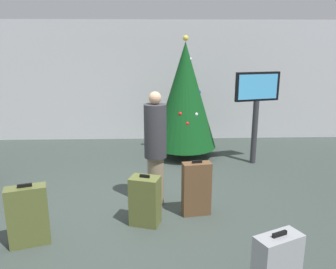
% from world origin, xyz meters
% --- Properties ---
extents(ground_plane, '(16.00, 16.00, 0.00)m').
position_xyz_m(ground_plane, '(0.00, 0.00, 0.00)').
color(ground_plane, '#38423D').
extents(back_wall, '(16.00, 0.20, 3.02)m').
position_xyz_m(back_wall, '(0.00, 4.04, 1.51)').
color(back_wall, silver).
rests_on(back_wall, ground_plane).
extents(holiday_tree, '(1.38, 1.38, 2.62)m').
position_xyz_m(holiday_tree, '(0.99, 2.44, 1.37)').
color(holiday_tree, '#4C3319').
rests_on(holiday_tree, ground_plane).
extents(flight_info_kiosk, '(0.94, 0.32, 1.91)m').
position_xyz_m(flight_info_kiosk, '(2.41, 1.96, 1.35)').
color(flight_info_kiosk, '#333338').
rests_on(flight_info_kiosk, ground_plane).
extents(traveller_0, '(0.41, 0.41, 1.77)m').
position_xyz_m(traveller_0, '(0.36, 0.12, 0.94)').
color(traveller_0, gray).
rests_on(traveller_0, ground_plane).
extents(suitcase_0, '(0.46, 0.37, 0.73)m').
position_xyz_m(suitcase_0, '(0.21, -0.53, 0.35)').
color(suitcase_0, '#59602D').
rests_on(suitcase_0, ground_plane).
extents(suitcase_1, '(0.52, 0.35, 0.81)m').
position_xyz_m(suitcase_1, '(-1.22, -0.99, 0.39)').
color(suitcase_1, '#59602D').
rests_on(suitcase_1, ground_plane).
extents(suitcase_2, '(0.51, 0.39, 0.75)m').
position_xyz_m(suitcase_2, '(1.52, -2.06, 0.35)').
color(suitcase_2, '#9EA0A5').
rests_on(suitcase_2, ground_plane).
extents(suitcase_3, '(0.43, 0.24, 0.84)m').
position_xyz_m(suitcase_3, '(0.95, -0.26, 0.40)').
color(suitcase_3, brown).
rests_on(suitcase_3, ground_plane).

